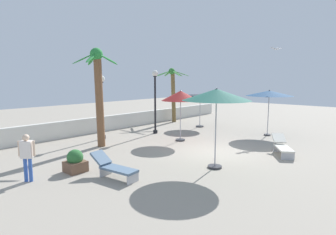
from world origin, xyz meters
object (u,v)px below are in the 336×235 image
at_px(seagull_0, 277,49).
at_px(planter, 75,162).
at_px(patio_umbrella_0, 269,94).
at_px(patio_umbrella_1, 181,96).
at_px(patio_umbrella_2, 216,95).
at_px(patio_umbrella_3, 200,98).
at_px(guest_0, 27,153).
at_px(lamp_post_0, 155,94).
at_px(palm_tree_1, 173,88).
at_px(lounge_chair_0, 114,167).
at_px(lounge_chair_1, 282,146).
at_px(palm_tree_0, 98,87).
at_px(lamp_post_2, 102,99).

bearing_deg(seagull_0, planter, 170.11).
distance_m(patio_umbrella_0, patio_umbrella_1, 5.63).
xyz_separation_m(patio_umbrella_2, patio_umbrella_3, (7.24, 5.82, -0.74)).
distance_m(guest_0, planter, 1.71).
bearing_deg(guest_0, patio_umbrella_1, 0.71).
relative_size(patio_umbrella_1, lamp_post_0, 0.71).
relative_size(patio_umbrella_0, patio_umbrella_1, 0.99).
xyz_separation_m(palm_tree_1, planter, (-11.54, -5.13, -2.35)).
distance_m(patio_umbrella_3, guest_0, 12.89).
bearing_deg(seagull_0, patio_umbrella_0, -167.70).
relative_size(patio_umbrella_2, planter, 3.68).
distance_m(lounge_chair_0, seagull_0, 13.66).
relative_size(patio_umbrella_0, patio_umbrella_3, 1.16).
bearing_deg(lounge_chair_1, palm_tree_1, 68.49).
distance_m(patio_umbrella_1, guest_0, 8.40).
distance_m(patio_umbrella_0, lounge_chair_0, 11.09).
distance_m(patio_umbrella_0, palm_tree_0, 10.03).
relative_size(patio_umbrella_2, lounge_chair_0, 1.62).
bearing_deg(lounge_chair_1, lamp_post_0, 92.20).
bearing_deg(seagull_0, patio_umbrella_1, 157.82).
xyz_separation_m(palm_tree_0, seagull_0, (10.36, -4.92, 2.37)).
relative_size(patio_umbrella_0, palm_tree_0, 0.57).
bearing_deg(patio_umbrella_3, lamp_post_2, 165.20).
relative_size(patio_umbrella_0, lamp_post_2, 0.77).
relative_size(lamp_post_2, lounge_chair_1, 1.99).
bearing_deg(patio_umbrella_2, lamp_post_2, 88.61).
bearing_deg(palm_tree_1, lamp_post_0, -152.67).
bearing_deg(lounge_chair_1, seagull_0, 24.85).
bearing_deg(lounge_chair_1, patio_umbrella_1, 99.52).
relative_size(palm_tree_0, seagull_0, 5.06).
bearing_deg(lounge_chair_1, planter, 146.85).
bearing_deg(lamp_post_2, seagull_0, -34.57).
bearing_deg(planter, patio_umbrella_2, -43.35).
distance_m(patio_umbrella_2, lounge_chair_1, 4.61).
distance_m(palm_tree_0, lounge_chair_1, 9.26).
bearing_deg(palm_tree_1, patio_umbrella_1, -135.63).
distance_m(lamp_post_0, lamp_post_2, 3.40).
distance_m(patio_umbrella_0, patio_umbrella_3, 4.91).
bearing_deg(patio_umbrella_1, guest_0, -179.29).
relative_size(lounge_chair_0, seagull_0, 1.96).
relative_size(palm_tree_1, lounge_chair_1, 2.34).
bearing_deg(patio_umbrella_2, lounge_chair_1, -19.18).
distance_m(lamp_post_2, lounge_chair_0, 6.90).
xyz_separation_m(palm_tree_1, seagull_0, (1.72, -7.44, 2.67)).
xyz_separation_m(patio_umbrella_2, palm_tree_1, (7.66, 8.78, -0.10)).
distance_m(patio_umbrella_0, patio_umbrella_2, 7.57).
distance_m(patio_umbrella_1, lamp_post_0, 2.62).
xyz_separation_m(patio_umbrella_3, lamp_post_0, (-3.85, 0.76, 0.42)).
height_order(patio_umbrella_2, lounge_chair_1, patio_umbrella_2).
bearing_deg(seagull_0, lounge_chair_1, -155.15).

